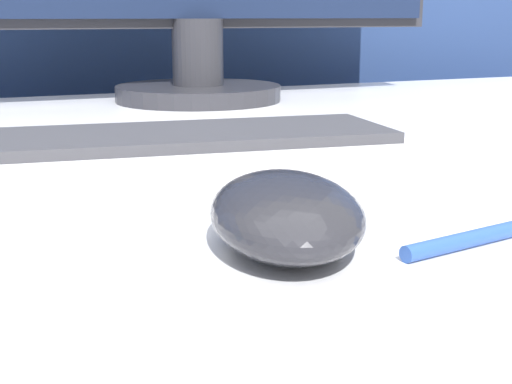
% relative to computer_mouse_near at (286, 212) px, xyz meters
% --- Properties ---
extents(partition_panel, '(5.00, 0.03, 1.28)m').
position_rel_computer_mouse_near_xyz_m(partition_panel, '(-0.05, 0.84, -0.12)').
color(partition_panel, navy).
rests_on(partition_panel, ground_plane).
extents(computer_mouse_near, '(0.10, 0.14, 0.03)m').
position_rel_computer_mouse_near_xyz_m(computer_mouse_near, '(0.00, 0.00, 0.00)').
color(computer_mouse_near, '#232328').
rests_on(computer_mouse_near, desk).
extents(keyboard, '(0.41, 0.17, 0.02)m').
position_rel_computer_mouse_near_xyz_m(keyboard, '(-0.02, 0.21, -0.01)').
color(keyboard, silver).
rests_on(keyboard, desk).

